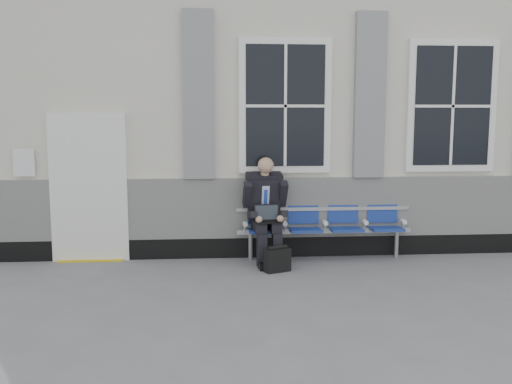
{
  "coord_description": "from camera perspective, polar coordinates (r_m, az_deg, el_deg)",
  "views": [
    {
      "loc": [
        -3.2,
        -6.88,
        2.13
      ],
      "look_at": [
        -2.62,
        0.9,
        1.06
      ],
      "focal_mm": 40.0,
      "sensor_mm": 36.0,
      "label": 1
    }
  ],
  "objects": [
    {
      "name": "station_building",
      "position": [
        10.84,
        12.91,
        8.07
      ],
      "size": [
        14.4,
        4.4,
        4.49
      ],
      "color": "beige",
      "rests_on": "ground"
    },
    {
      "name": "ground",
      "position": [
        7.89,
        20.05,
        -8.38
      ],
      "size": [
        70.0,
        70.0,
        0.0
      ],
      "primitive_type": "plane",
      "color": "slate",
      "rests_on": "ground"
    },
    {
      "name": "bench",
      "position": [
        8.52,
        6.84,
        -2.96
      ],
      "size": [
        2.6,
        0.47,
        0.91
      ],
      "color": "#9EA0A3",
      "rests_on": "ground"
    },
    {
      "name": "businessman",
      "position": [
        8.21,
        0.96,
        -1.47
      ],
      "size": [
        0.65,
        0.88,
        1.52
      ],
      "color": "black",
      "rests_on": "ground"
    },
    {
      "name": "briefcase",
      "position": [
        7.82,
        2.16,
        -6.78
      ],
      "size": [
        0.38,
        0.28,
        0.36
      ],
      "color": "black",
      "rests_on": "ground"
    }
  ]
}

